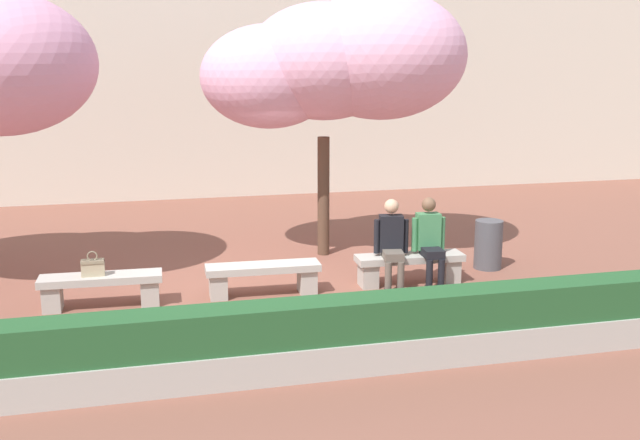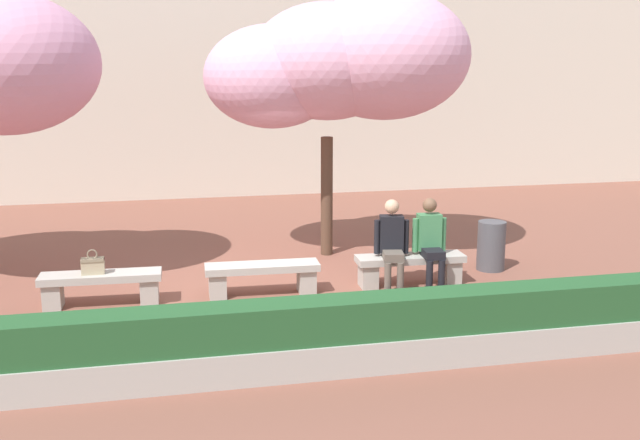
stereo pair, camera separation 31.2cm
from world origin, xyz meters
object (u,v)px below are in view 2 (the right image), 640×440
at_px(stone_bench_near_west, 262,274).
at_px(cherry_tree_main, 340,62).
at_px(trash_bin, 491,246).
at_px(person_seated_left, 392,241).
at_px(handbag, 93,265).
at_px(stone_bench_west_end, 101,284).
at_px(stone_bench_center, 410,265).
at_px(person_seated_right, 430,239).

distance_m(stone_bench_near_west, cherry_tree_main, 3.84).
bearing_deg(trash_bin, person_seated_left, -163.15).
relative_size(person_seated_left, handbag, 3.81).
xyz_separation_m(stone_bench_west_end, handbag, (-0.09, -0.01, 0.28)).
bearing_deg(handbag, stone_bench_near_west, 0.27).
relative_size(stone_bench_center, person_seated_right, 1.26).
bearing_deg(cherry_tree_main, stone_bench_west_end, -153.21).
relative_size(stone_bench_center, trash_bin, 2.08).
distance_m(stone_bench_center, cherry_tree_main, 3.55).
distance_m(person_seated_right, cherry_tree_main, 3.33).
bearing_deg(trash_bin, stone_bench_center, -161.78).
relative_size(stone_bench_center, cherry_tree_main, 0.37).
bearing_deg(cherry_tree_main, trash_bin, -33.38).
bearing_deg(stone_bench_west_end, cherry_tree_main, 26.79).
relative_size(stone_bench_west_end, stone_bench_near_west, 1.00).
bearing_deg(trash_bin, person_seated_right, -155.86).
relative_size(person_seated_left, trash_bin, 1.65).
height_order(person_seated_right, cherry_tree_main, cherry_tree_main).
distance_m(person_seated_left, handbag, 4.19).
xyz_separation_m(cherry_tree_main, trash_bin, (2.14, -1.41, -2.84)).
relative_size(stone_bench_west_end, stone_bench_center, 1.00).
xyz_separation_m(person_seated_right, trash_bin, (1.24, 0.55, -0.31)).
height_order(stone_bench_center, cherry_tree_main, cherry_tree_main).
bearing_deg(trash_bin, cherry_tree_main, 146.62).
bearing_deg(cherry_tree_main, handbag, -153.63).
distance_m(stone_bench_center, handbag, 4.50).
xyz_separation_m(stone_bench_near_west, cherry_tree_main, (1.58, 1.91, 2.93)).
distance_m(stone_bench_near_west, person_seated_right, 2.52).
bearing_deg(person_seated_right, person_seated_left, 179.90).
height_order(stone_bench_west_end, trash_bin, trash_bin).
height_order(stone_bench_near_west, person_seated_right, person_seated_right).
bearing_deg(person_seated_left, stone_bench_center, 9.74).
distance_m(handbag, trash_bin, 6.04).
bearing_deg(handbag, cherry_tree_main, 26.37).
relative_size(person_seated_right, cherry_tree_main, 0.29).
distance_m(person_seated_right, trash_bin, 1.39).
bearing_deg(stone_bench_near_west, cherry_tree_main, 50.35).
height_order(stone_bench_west_end, stone_bench_near_west, same).
distance_m(stone_bench_near_west, trash_bin, 3.76).
height_order(stone_bench_west_end, cherry_tree_main, cherry_tree_main).
bearing_deg(stone_bench_center, stone_bench_west_end, 180.00).
relative_size(stone_bench_west_end, person_seated_right, 1.26).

